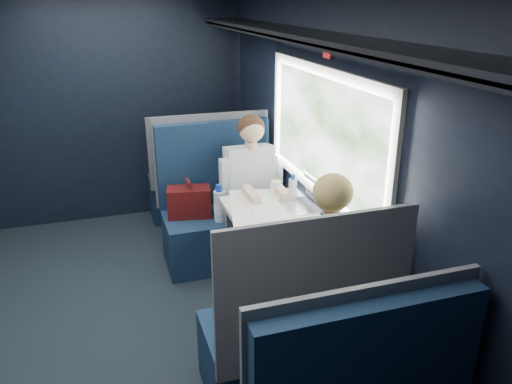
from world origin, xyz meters
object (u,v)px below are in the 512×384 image
object	(u,v)px
seat_bay_near	(219,214)
seat_bay_far	(295,334)
table	(274,227)
woman	(325,265)
seat_row_front	(199,181)
man	(253,186)
bottle_small	(293,189)
laptop	(307,199)
cup	(276,187)

from	to	relation	value
seat_bay_near	seat_bay_far	xyz separation A→B (m)	(0.01, -1.75, -0.01)
table	woman	distance (m)	0.71
seat_row_front	man	distance (m)	1.17
bottle_small	laptop	bearing A→B (deg)	-68.80
table	cup	distance (m)	0.49
seat_bay_near	man	distance (m)	0.43
table	seat_row_front	world-z (taller)	seat_row_front
seat_bay_near	laptop	world-z (taller)	seat_bay_near
seat_row_front	man	xyz separation A→B (m)	(0.25, -1.10, 0.31)
seat_row_front	cup	distance (m)	1.45
seat_bay_near	cup	size ratio (longest dim) A/B	12.56
laptop	cup	xyz separation A→B (m)	(-0.12, 0.33, -0.02)
table	seat_row_front	size ratio (longest dim) A/B	0.86
table	cup	world-z (taller)	cup
table	woman	bearing A→B (deg)	-84.55
table	man	size ratio (longest dim) A/B	0.76
seat_row_front	cup	xyz separation A→B (m)	(0.36, -1.36, 0.38)
man	laptop	size ratio (longest dim) A/B	4.07
table	seat_bay_near	world-z (taller)	seat_bay_near
table	seat_bay_far	xyz separation A→B (m)	(-0.18, -0.87, -0.25)
seat_row_front	cup	bearing A→B (deg)	-75.17
laptop	bottle_small	size ratio (longest dim) A/B	1.53
seat_bay_far	bottle_small	world-z (taller)	seat_bay_far
laptop	bottle_small	world-z (taller)	laptop
laptop	woman	bearing A→B (deg)	-105.86
woman	table	bearing A→B (deg)	95.45
man	cup	bearing A→B (deg)	-67.14
cup	laptop	bearing A→B (deg)	-69.92
table	seat_row_front	xyz separation A→B (m)	(-0.18, 1.80, -0.25)
seat_row_front	man	world-z (taller)	man
seat_bay_near	cup	bearing A→B (deg)	-49.18
seat_bay_near	man	bearing A→B (deg)	-33.28
seat_bay_far	bottle_small	size ratio (longest dim) A/B	5.94
seat_bay_near	laptop	distance (m)	0.99
woman	seat_bay_far	bearing A→B (deg)	-146.18
cup	seat_bay_far	bearing A→B (deg)	-105.27
seat_bay_near	man	xyz separation A→B (m)	(0.26, -0.17, 0.29)
seat_row_front	bottle_small	bearing A→B (deg)	-74.62
man	cup	distance (m)	0.29
man	bottle_small	bearing A→B (deg)	-68.66
seat_bay_far	laptop	size ratio (longest dim) A/B	3.88
woman	laptop	world-z (taller)	woman
man	seat_bay_near	bearing A→B (deg)	146.72
woman	laptop	bearing A→B (deg)	74.14
table	cup	size ratio (longest dim) A/B	9.97
table	seat_bay_near	size ratio (longest dim) A/B	0.79
cup	woman	bearing A→B (deg)	-95.43
woman	seat_row_front	bearing A→B (deg)	95.70
seat_row_front	table	bearing A→B (deg)	-84.20
seat_bay_near	man	world-z (taller)	man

